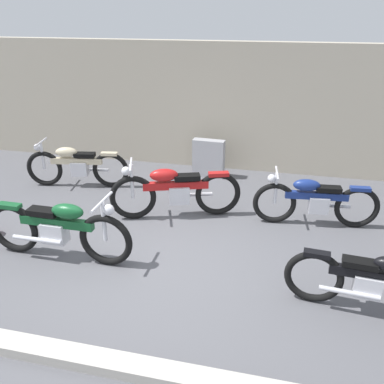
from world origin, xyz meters
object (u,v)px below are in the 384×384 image
Objects in this scene: motorcycle_red at (175,191)px; motorcycle_cream at (76,165)px; motorcycle_blue at (315,201)px; stone_marker at (209,158)px; motorcycle_green at (59,229)px; motorcycle_black at (374,282)px.

motorcycle_cream is (-2.19, 0.80, -0.03)m from motorcycle_red.
motorcycle_blue is at bearing 166.68° from motorcycle_red.
stone_marker is 3.74m from motorcycle_green.
motorcycle_blue is at bearing 27.91° from motorcycle_green.
motorcycle_cream reaches higher than motorcycle_black.
motorcycle_blue is 2.09m from motorcycle_black.
motorcycle_red reaches higher than motorcycle_green.
motorcycle_black is at bearing 142.75° from motorcycle_cream.
motorcycle_red is 1.07× the size of motorcycle_black.
motorcycle_black is (3.99, -0.22, -0.05)m from motorcycle_green.
stone_marker is at bearing 68.36° from motorcycle_green.
motorcycle_red is at bearing 152.27° from motorcycle_black.
stone_marker is 0.36× the size of motorcycle_green.
motorcycle_black is (2.59, -3.68, 0.03)m from stone_marker.
motorcycle_blue is 0.95× the size of motorcycle_red.
motorcycle_green is at bearing 102.87° from motorcycle_cream.
motorcycle_red is at bearing 52.81° from motorcycle_green.
motorcycle_red reaches higher than stone_marker.
motorcycle_green is 1.09× the size of motorcycle_blue.
motorcycle_red is (1.20, 1.56, 0.00)m from motorcycle_green.
motorcycle_cream reaches higher than stone_marker.
motorcycle_green reaches higher than stone_marker.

